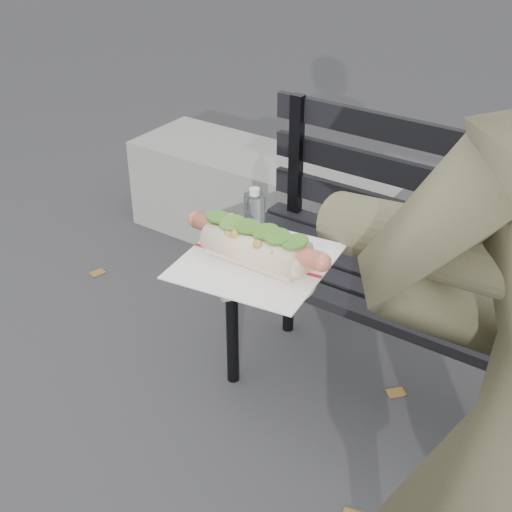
{
  "coord_description": "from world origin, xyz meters",
  "views": [
    {
      "loc": [
        0.44,
        -0.66,
        1.58
      ],
      "look_at": [
        -0.02,
        0.01,
        1.09
      ],
      "focal_mm": 50.0,
      "sensor_mm": 36.0,
      "label": 1
    }
  ],
  "objects": [
    {
      "name": "held_hotdog",
      "position": [
        0.18,
        0.08,
        1.12
      ],
      "size": [
        0.64,
        0.31,
        0.2
      ],
      "color": "#4A4831"
    },
    {
      "name": "park_bench",
      "position": [
        -0.0,
        1.04,
        0.52
      ],
      "size": [
        1.5,
        0.44,
        0.88
      ],
      "color": "black",
      "rests_on": "ground"
    },
    {
      "name": "concrete_block",
      "position": [
        -1.09,
        1.62,
        0.2
      ],
      "size": [
        1.2,
        0.4,
        0.4
      ],
      "primitive_type": "cube",
      "color": "slate",
      "rests_on": "ground"
    }
  ]
}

